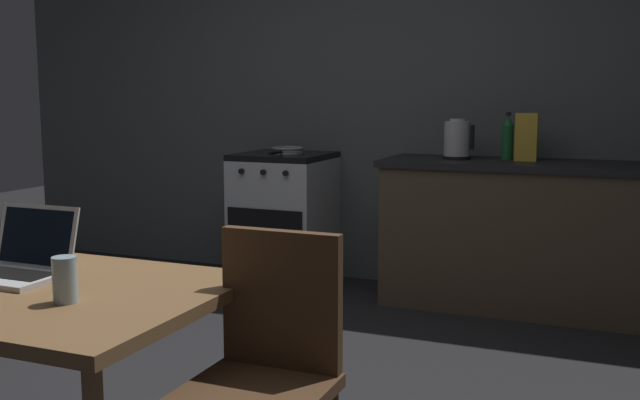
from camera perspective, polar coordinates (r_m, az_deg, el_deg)
name	(u,v)px	position (r m, az deg, el deg)	size (l,w,h in m)	color
back_wall	(412,96)	(5.11, 7.10, 7.92)	(6.40, 0.10, 2.58)	#4B5252
kitchen_counter	(561,238)	(4.67, 18.04, -2.78)	(2.16, 0.64, 0.91)	#4C3D2D
stove_oven	(284,219)	(5.13, -2.77, -1.43)	(0.60, 0.62, 0.91)	#B7BABF
dining_table	(8,302)	(2.56, -22.87, -7.26)	(1.39, 0.86, 0.72)	brown
chair	(266,365)	(2.21, -4.14, -12.55)	(0.40, 0.40, 0.91)	#4C331E
laptop	(17,263)	(2.60, -22.24, -4.53)	(0.32, 0.28, 0.22)	silver
electric_kettle	(457,140)	(4.69, 10.50, 4.57)	(0.19, 0.17, 0.25)	black
frying_pan	(287,150)	(5.03, -2.55, 3.86)	(0.22, 0.39, 0.05)	gray
drinking_glass	(65,280)	(2.24, -19.01, -5.81)	(0.07, 0.07, 0.13)	#99B7C6
cereal_box	(526,137)	(4.64, 15.57, 4.67)	(0.13, 0.05, 0.29)	gold
bottle_b	(508,137)	(4.71, 14.22, 4.69)	(0.07, 0.07, 0.29)	#19592D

